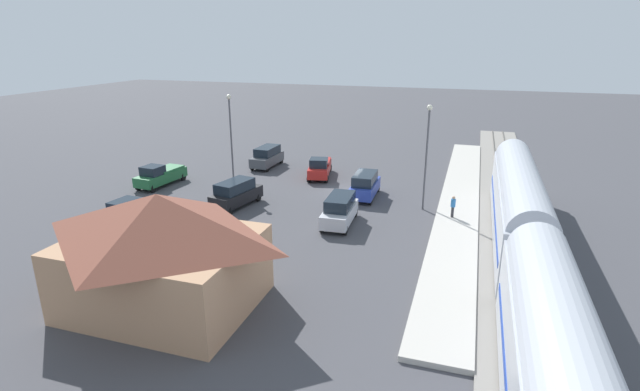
# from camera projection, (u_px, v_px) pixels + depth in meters

# --- Properties ---
(ground_plane) EXTENTS (200.00, 200.00, 0.00)m
(ground_plane) POSITION_uv_depth(u_px,v_px,m) (347.00, 192.00, 44.19)
(ground_plane) COLOR #424247
(railway_track) EXTENTS (4.80, 70.00, 0.30)m
(railway_track) POSITION_uv_depth(u_px,v_px,m) (509.00, 206.00, 40.06)
(railway_track) COLOR gray
(railway_track) RESTS_ON ground
(platform) EXTENTS (3.20, 46.00, 0.30)m
(platform) POSITION_uv_depth(u_px,v_px,m) (459.00, 201.00, 41.21)
(platform) COLOR #B7B2A8
(platform) RESTS_ON ground
(station_building) EXTENTS (9.94, 7.96, 6.17)m
(station_building) POSITION_uv_depth(u_px,v_px,m) (162.00, 249.00, 24.47)
(station_building) COLOR tan
(station_building) RESTS_ON ground
(pedestrian_on_platform) EXTENTS (0.36, 0.36, 1.71)m
(pedestrian_on_platform) POSITION_uv_depth(u_px,v_px,m) (453.00, 205.00, 36.73)
(pedestrian_on_platform) COLOR #333338
(pedestrian_on_platform) RESTS_ON platform
(pickup_green) EXTENTS (2.45, 5.56, 2.14)m
(pickup_green) POSITION_uv_depth(u_px,v_px,m) (160.00, 175.00, 45.70)
(pickup_green) COLOR #236638
(pickup_green) RESTS_ON ground
(pickup_red) EXTENTS (3.06, 5.69, 2.14)m
(pickup_red) POSITION_uv_depth(u_px,v_px,m) (320.00, 167.00, 48.54)
(pickup_red) COLOR red
(pickup_red) RESTS_ON ground
(suv_blue) EXTENTS (2.11, 4.96, 2.22)m
(suv_blue) POSITION_uv_depth(u_px,v_px,m) (365.00, 185.00, 42.25)
(suv_blue) COLOR #283D9E
(suv_blue) RESTS_ON ground
(suv_black) EXTENTS (2.88, 5.19, 2.22)m
(suv_black) POSITION_uv_depth(u_px,v_px,m) (236.00, 193.00, 40.02)
(suv_black) COLOR black
(suv_black) RESTS_ON ground
(suv_charcoal) EXTENTS (2.06, 4.94, 2.22)m
(suv_charcoal) POSITION_uv_depth(u_px,v_px,m) (267.00, 156.00, 52.38)
(suv_charcoal) COLOR #47494F
(suv_charcoal) RESTS_ON ground
(sedan_navy) EXTENTS (2.33, 4.68, 1.74)m
(sedan_navy) POSITION_uv_depth(u_px,v_px,m) (126.00, 211.00, 36.66)
(sedan_navy) COLOR navy
(sedan_navy) RESTS_ON ground
(suv_silver) EXTENTS (2.21, 4.99, 2.22)m
(suv_silver) POSITION_uv_depth(u_px,v_px,m) (340.00, 210.00, 36.12)
(suv_silver) COLOR silver
(suv_silver) RESTS_ON ground
(light_pole_near_platform) EXTENTS (0.44, 0.44, 8.59)m
(light_pole_near_platform) POSITION_uv_depth(u_px,v_px,m) (427.00, 146.00, 37.93)
(light_pole_near_platform) COLOR #515156
(light_pole_near_platform) RESTS_ON ground
(light_pole_lot_center) EXTENTS (0.44, 0.44, 8.57)m
(light_pole_lot_center) POSITION_uv_depth(u_px,v_px,m) (231.00, 130.00, 44.87)
(light_pole_lot_center) COLOR #515156
(light_pole_lot_center) RESTS_ON ground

